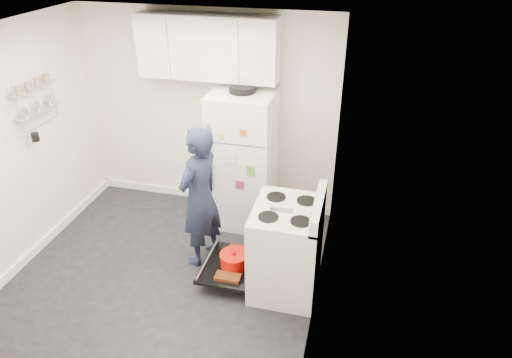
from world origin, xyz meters
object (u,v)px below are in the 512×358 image
(electric_range, at_px, (285,250))
(person, at_px, (200,198))
(open_oven_door, at_px, (231,263))
(refrigerator, at_px, (243,159))

(electric_range, xyz_separation_m, person, (-0.96, 0.23, 0.32))
(electric_range, relative_size, open_oven_door, 1.57)
(person, bearing_deg, electric_range, 95.21)
(refrigerator, xyz_separation_m, person, (-0.24, -0.87, -0.05))
(electric_range, bearing_deg, person, 166.42)
(open_oven_door, bearing_deg, person, 149.53)
(open_oven_door, distance_m, refrigerator, 1.29)
(refrigerator, bearing_deg, open_oven_door, -81.69)
(refrigerator, bearing_deg, person, -105.47)
(refrigerator, height_order, person, refrigerator)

